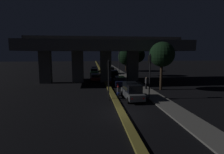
{
  "coord_description": "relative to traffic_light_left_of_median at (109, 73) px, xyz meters",
  "views": [
    {
      "loc": [
        -2.68,
        -15.23,
        5.6
      ],
      "look_at": [
        0.98,
        15.86,
        1.2
      ],
      "focal_mm": 28.0,
      "sensor_mm": 36.0,
      "label": 1
    }
  ],
  "objects": [
    {
      "name": "traffic_light_left_of_median",
      "position": [
        0.0,
        0.0,
        0.0
      ],
      "size": [
        0.3,
        0.49,
        4.8
      ],
      "color": "black",
      "rests_on": "ground_plane"
    },
    {
      "name": "roadside_tree_kerbside_far",
      "position": [
        8.36,
        31.66,
        1.03
      ],
      "size": [
        4.78,
        4.78,
        6.7
      ],
      "color": "#2D2116",
      "rests_on": "ground_plane"
    },
    {
      "name": "car_black_third",
      "position": [
        2.65,
        16.2,
        -2.27
      ],
      "size": [
        2.14,
        4.2,
        1.9
      ],
      "rotation": [
        0.0,
        0.0,
        1.52
      ],
      "color": "black",
      "rests_on": "ground_plane"
    },
    {
      "name": "car_dark_red_lead_oncoming",
      "position": [
        -1.22,
        14.72,
        -2.54
      ],
      "size": [
        2.11,
        4.72,
        1.35
      ],
      "rotation": [
        0.0,
        0.0,
        -1.53
      ],
      "color": "#591414",
      "rests_on": "ground_plane"
    },
    {
      "name": "car_black_fifth",
      "position": [
        2.57,
        32.36,
        -2.47
      ],
      "size": [
        2.05,
        4.36,
        1.58
      ],
      "rotation": [
        0.0,
        0.0,
        1.55
      ],
      "color": "black",
      "rests_on": "ground_plane"
    },
    {
      "name": "roadside_tree_kerbside_mid",
      "position": [
        8.77,
        20.43,
        1.74
      ],
      "size": [
        3.7,
        3.7,
        6.9
      ],
      "color": "#38281C",
      "rests_on": "ground_plane"
    },
    {
      "name": "car_dark_green_second_oncoming",
      "position": [
        -1.37,
        22.86,
        -2.34
      ],
      "size": [
        2.01,
        4.34,
        1.8
      ],
      "rotation": [
        0.0,
        0.0,
        -1.55
      ],
      "color": "black",
      "rests_on": "ground_plane"
    },
    {
      "name": "ground_plane",
      "position": [
        0.72,
        -4.82,
        -3.27
      ],
      "size": [
        200.0,
        200.0,
        0.0
      ],
      "primitive_type": "plane",
      "color": "black"
    },
    {
      "name": "car_dark_red_third_oncoming",
      "position": [
        -1.17,
        31.77,
        -2.51
      ],
      "size": [
        1.83,
        4.49,
        1.47
      ],
      "rotation": [
        0.0,
        0.0,
        -1.57
      ],
      "color": "#591414",
      "rests_on": "ground_plane"
    },
    {
      "name": "sidewalk_right",
      "position": [
        5.95,
        23.18,
        -3.21
      ],
      "size": [
        2.25,
        126.0,
        0.14
      ],
      "primitive_type": "cube",
      "color": "slate",
      "rests_on": "ground_plane"
    },
    {
      "name": "car_silver_sixth",
      "position": [
        2.7,
        38.42,
        -2.3
      ],
      "size": [
        2.07,
        4.21,
        1.85
      ],
      "rotation": [
        0.0,
        0.0,
        1.6
      ],
      "color": "gray",
      "rests_on": "ground_plane"
    },
    {
      "name": "car_grey_lead",
      "position": [
        2.83,
        -0.02,
        -2.24
      ],
      "size": [
        2.07,
        4.82,
        1.95
      ],
      "rotation": [
        0.0,
        0.0,
        1.6
      ],
      "color": "#515459",
      "rests_on": "ground_plane"
    },
    {
      "name": "motorcycle_red_filtering_mid",
      "position": [
        1.32,
        9.64,
        -2.67
      ],
      "size": [
        0.34,
        1.94,
        1.41
      ],
      "rotation": [
        0.0,
        0.0,
        1.65
      ],
      "color": "black",
      "rests_on": "ground_plane"
    },
    {
      "name": "median_divider",
      "position": [
        0.72,
        30.18,
        -3.16
      ],
      "size": [
        0.65,
        126.0,
        0.22
      ],
      "primitive_type": "cube",
      "color": "olive",
      "rests_on": "ground_plane"
    },
    {
      "name": "street_lamp",
      "position": [
        4.91,
        25.31,
        1.24
      ],
      "size": [
        2.41,
        0.32,
        7.56
      ],
      "color": "#2D2D30",
      "rests_on": "ground_plane"
    },
    {
      "name": "elevated_overpass",
      "position": [
        0.46,
        13.02,
        3.16
      ],
      "size": [
        29.58,
        10.63,
        8.6
      ],
      "color": "#5B5956",
      "rests_on": "ground_plane"
    },
    {
      "name": "traffic_light_right_of_median",
      "position": [
        4.92,
        -0.01,
        0.44
      ],
      "size": [
        0.3,
        0.49,
        5.46
      ],
      "color": "black",
      "rests_on": "ground_plane"
    },
    {
      "name": "pedestrian_on_sidewalk",
      "position": [
        6.23,
        5.16,
        -2.25
      ],
      "size": [
        0.37,
        0.37,
        1.78
      ],
      "color": "black",
      "rests_on": "sidewalk_right"
    },
    {
      "name": "car_taxi_yellow_fourth",
      "position": [
        2.97,
        25.11,
        -2.29
      ],
      "size": [
        2.02,
        4.56,
        1.86
      ],
      "rotation": [
        0.0,
        0.0,
        1.57
      ],
      "color": "gold",
      "rests_on": "ground_plane"
    },
    {
      "name": "roadside_tree_kerbside_near",
      "position": [
        8.43,
        4.89,
        2.02
      ],
      "size": [
        3.7,
        3.7,
        7.19
      ],
      "color": "#38281C",
      "rests_on": "ground_plane"
    },
    {
      "name": "motorcycle_blue_filtering_near",
      "position": [
        1.33,
        1.24,
        -2.66
      ],
      "size": [
        0.34,
        1.93,
        1.46
      ],
      "rotation": [
        0.0,
        0.0,
        1.5
      ],
      "color": "black",
      "rests_on": "ground_plane"
    },
    {
      "name": "car_dark_blue_second",
      "position": [
        2.72,
        8.57,
        -2.45
      ],
      "size": [
        2.01,
        4.64,
        1.62
      ],
      "rotation": [
        0.0,
        0.0,
        1.55
      ],
      "color": "#141938",
      "rests_on": "ground_plane"
    }
  ]
}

